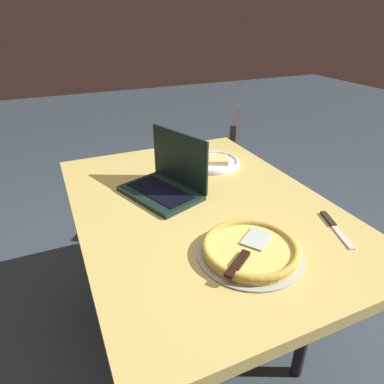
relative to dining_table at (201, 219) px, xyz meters
The scene contains 7 objects.
ground_plane 0.70m from the dining_table, ahead, with size 12.00×12.00×0.00m, color #334048.
dining_table is the anchor object (origin of this frame).
laptop 0.20m from the dining_table, 32.57° to the left, with size 0.36×0.30×0.23m.
pizza_plate 0.38m from the dining_table, 32.95° to the right, with size 0.26×0.26×0.04m.
pizza_tray 0.35m from the dining_table, behind, with size 0.31×0.31×0.04m.
table_knife 0.47m from the dining_table, 133.52° to the right, with size 0.21×0.09×0.01m.
chair_near 1.04m from the dining_table, 30.85° to the right, with size 0.60×0.60×0.83m.
Camera 1 is at (-1.00, 0.48, 1.41)m, focal length 31.72 mm.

